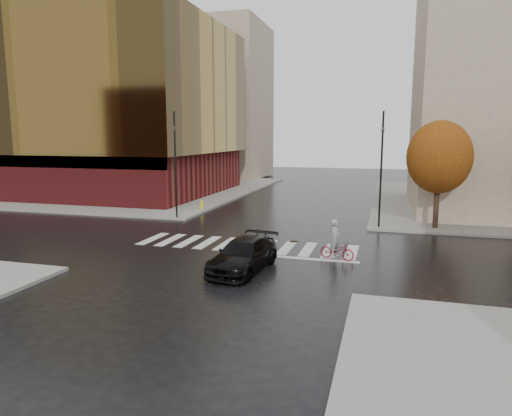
# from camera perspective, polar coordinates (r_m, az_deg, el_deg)

# --- Properties ---
(ground) EXTENTS (120.00, 120.00, 0.00)m
(ground) POSITION_cam_1_polar(r_m,az_deg,el_deg) (23.79, -1.59, -4.93)
(ground) COLOR black
(ground) RESTS_ON ground
(sidewalk_nw) EXTENTS (30.00, 30.00, 0.15)m
(sidewalk_nw) POSITION_cam_1_polar(r_m,az_deg,el_deg) (51.62, -16.98, 2.36)
(sidewalk_nw) COLOR gray
(sidewalk_nw) RESTS_ON ground
(crosswalk) EXTENTS (12.00, 3.00, 0.01)m
(crosswalk) POSITION_cam_1_polar(r_m,az_deg,el_deg) (24.25, -1.23, -4.65)
(crosswalk) COLOR silver
(crosswalk) RESTS_ON ground
(office_glass) EXTENTS (27.00, 19.00, 16.00)m
(office_glass) POSITION_cam_1_polar(r_m,az_deg,el_deg) (49.46, -20.34, 11.45)
(office_glass) COLOR maroon
(office_glass) RESTS_ON sidewalk_nw
(building_nw_far) EXTENTS (14.00, 12.00, 20.00)m
(building_nw_far) POSITION_cam_1_polar(r_m,az_deg,el_deg) (63.47, -5.42, 13.01)
(building_nw_far) COLOR tan
(building_nw_far) RESTS_ON sidewalk_nw
(tree_ne_a) EXTENTS (3.80, 3.80, 6.50)m
(tree_ne_a) POSITION_cam_1_polar(r_m,az_deg,el_deg) (29.58, 21.94, 5.91)
(tree_ne_a) COLOR #302215
(tree_ne_a) RESTS_ON sidewalk_ne
(sedan) EXTENTS (2.38, 4.83, 1.35)m
(sedan) POSITION_cam_1_polar(r_m,az_deg,el_deg) (19.68, -1.59, -5.89)
(sedan) COLOR black
(sedan) RESTS_ON ground
(cyclist) EXTENTS (1.76, 1.02, 1.89)m
(cyclist) POSITION_cam_1_polar(r_m,az_deg,el_deg) (21.72, 10.01, -4.68)
(cyclist) COLOR maroon
(cyclist) RESTS_ON ground
(traffic_light_nw) EXTENTS (0.21, 0.18, 7.19)m
(traffic_light_nw) POSITION_cam_1_polar(r_m,az_deg,el_deg) (31.53, -10.06, 6.17)
(traffic_light_nw) COLOR black
(traffic_light_nw) RESTS_ON sidewalk_nw
(traffic_light_ne) EXTENTS (0.20, 0.22, 7.04)m
(traffic_light_ne) POSITION_cam_1_polar(r_m,az_deg,el_deg) (28.71, 15.41, 5.51)
(traffic_light_ne) COLOR black
(traffic_light_ne) RESTS_ON sidewalk_ne
(fire_hydrant) EXTENTS (0.24, 0.24, 0.68)m
(fire_hydrant) POSITION_cam_1_polar(r_m,az_deg,el_deg) (35.12, -6.79, 0.44)
(fire_hydrant) COLOR #F0F70E
(fire_hydrant) RESTS_ON sidewalk_nw
(manhole) EXTENTS (0.59, 0.59, 0.01)m
(manhole) POSITION_cam_1_polar(r_m,az_deg,el_deg) (25.12, 4.80, -4.19)
(manhole) COLOR #483419
(manhole) RESTS_ON ground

